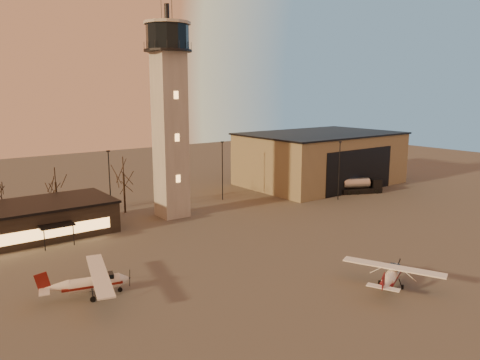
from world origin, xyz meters
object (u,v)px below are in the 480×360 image
(cessna_front, at_px, (392,277))
(fuel_truck, at_px, (360,187))
(cessna_rear, at_px, (96,285))
(control_tower, at_px, (170,107))
(terminal, at_px, (10,223))
(hangar, at_px, (320,158))

(cessna_front, relative_size, fuel_truck, 1.19)
(cessna_rear, distance_m, fuel_truck, 56.33)
(control_tower, xyz_separation_m, terminal, (-21.99, 1.98, -14.17))
(hangar, height_order, fuel_truck, hangar)
(control_tower, height_order, fuel_truck, control_tower)
(cessna_rear, bearing_deg, hangar, 38.22)
(control_tower, distance_m, hangar, 37.90)
(terminal, relative_size, fuel_truck, 3.22)
(control_tower, distance_m, terminal, 26.24)
(fuel_truck, bearing_deg, cessna_front, -112.49)
(terminal, height_order, fuel_truck, terminal)
(hangar, bearing_deg, terminal, -178.03)
(control_tower, height_order, terminal, control_tower)
(hangar, distance_m, cessna_front, 50.73)
(hangar, distance_m, fuel_truck, 11.58)
(hangar, bearing_deg, control_tower, -173.69)
(hangar, relative_size, terminal, 1.20)
(terminal, bearing_deg, cessna_front, -54.79)
(control_tower, xyz_separation_m, cessna_rear, (-19.27, -20.53, -15.29))
(control_tower, distance_m, cessna_front, 39.01)
(terminal, distance_m, fuel_truck, 58.05)
(control_tower, xyz_separation_m, fuel_truck, (35.37, -6.86, -15.20))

